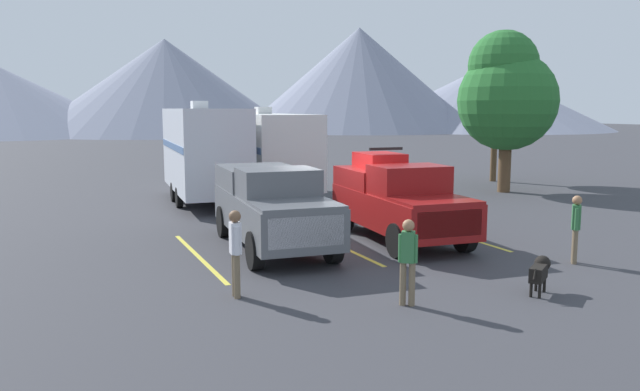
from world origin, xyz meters
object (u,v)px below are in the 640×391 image
at_px(camper_trailer_a, 205,150).
at_px(person_a, 235,247).
at_px(camper_trailer_b, 270,150).
at_px(person_c, 408,256).
at_px(dog, 540,270).
at_px(pickup_truck_b, 397,198).
at_px(person_b, 576,224).
at_px(pickup_truck_a, 271,204).

height_order(camper_trailer_a, person_a, camper_trailer_a).
bearing_deg(camper_trailer_a, camper_trailer_b, 14.07).
height_order(person_c, dog, person_c).
bearing_deg(person_c, pickup_truck_b, 61.15).
distance_m(pickup_truck_b, dog, 5.66).
height_order(pickup_truck_b, camper_trailer_a, camper_trailer_a).
bearing_deg(camper_trailer_a, person_b, -65.99).
distance_m(camper_trailer_a, person_b, 14.24).
distance_m(person_b, person_c, 5.46).
height_order(pickup_truck_b, person_b, pickup_truck_b).
height_order(camper_trailer_a, camper_trailer_b, camper_trailer_a).
relative_size(pickup_truck_b, person_a, 3.15).
bearing_deg(pickup_truck_a, pickup_truck_b, -7.07).
relative_size(camper_trailer_a, dog, 9.70).
relative_size(camper_trailer_a, person_b, 4.98).
bearing_deg(person_a, camper_trailer_b, 68.04).
distance_m(pickup_truck_a, person_a, 4.42).
xyz_separation_m(camper_trailer_b, person_c, (-2.49, -14.85, -1.03)).
distance_m(pickup_truck_a, person_c, 5.73).
relative_size(person_c, dog, 1.95).
height_order(person_a, person_b, person_a).
distance_m(person_a, person_c, 3.31).
bearing_deg(person_b, pickup_truck_b, 120.93).
bearing_deg(pickup_truck_b, person_c, -118.85).
bearing_deg(camper_trailer_a, pickup_truck_a, -91.67).
relative_size(camper_trailer_b, person_a, 4.83).
distance_m(pickup_truck_a, camper_trailer_b, 9.73).
bearing_deg(dog, camper_trailer_b, 91.35).
bearing_deg(dog, person_a, 158.91).
bearing_deg(pickup_truck_b, camper_trailer_a, 110.54).
bearing_deg(pickup_truck_b, pickup_truck_a, 172.93).
relative_size(camper_trailer_a, camper_trailer_b, 0.98).
xyz_separation_m(pickup_truck_b, dog, (-0.04, -5.62, -0.70)).
height_order(person_a, dog, person_a).
bearing_deg(person_b, camper_trailer_a, 114.01).
xyz_separation_m(person_c, dog, (2.85, -0.37, -0.47)).
height_order(pickup_truck_b, person_c, pickup_truck_b).
bearing_deg(camper_trailer_a, person_c, -88.22).
distance_m(pickup_truck_b, person_a, 6.63).
bearing_deg(dog, camper_trailer_a, 102.77).
bearing_deg(person_a, dog, -21.09).
bearing_deg(dog, person_c, 172.52).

